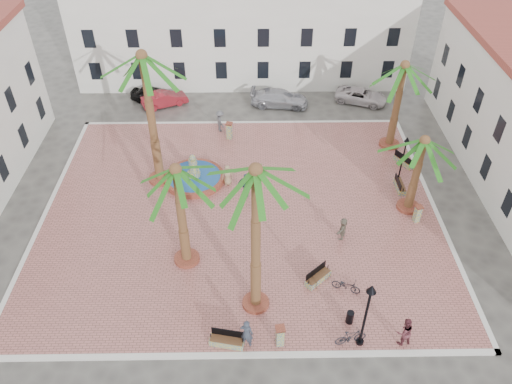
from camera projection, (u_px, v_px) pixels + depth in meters
ground at (241, 210)px, 33.48m from camera, size 120.00×120.00×0.00m
plaza at (241, 210)px, 33.43m from camera, size 26.00×22.00×0.15m
kerb_n at (242, 123)px, 41.91m from camera, size 26.30×0.30×0.16m
kerb_s at (239, 355)px, 24.95m from camera, size 26.30×0.30×0.16m
kerb_e at (434, 208)px, 33.57m from camera, size 0.30×22.30×0.16m
kerb_w at (47, 211)px, 33.28m from camera, size 0.30×22.30×0.16m
building_north at (242, 27)px, 45.86m from camera, size 30.40×7.40×9.50m
fountain at (194, 177)px, 35.57m from camera, size 4.28×4.28×2.21m
palm_nw at (144, 70)px, 30.42m from camera, size 5.43×5.43×9.83m
palm_sw at (177, 182)px, 26.05m from camera, size 4.94×4.94×7.10m
palm_s at (256, 186)px, 22.02m from camera, size 4.79×4.79×9.54m
palm_e at (422, 151)px, 30.51m from camera, size 4.91×4.91×5.74m
palm_ne at (403, 76)px, 35.47m from camera, size 5.10×5.10×7.10m
bench_s at (227, 341)px, 25.20m from camera, size 1.82×0.87×0.93m
bench_se at (318, 277)px, 28.44m from camera, size 1.63×1.54×0.91m
bench_e at (400, 186)px, 34.88m from camera, size 0.51×1.63×0.86m
bench_ne at (404, 161)px, 37.14m from camera, size 1.35×1.75×0.91m
lamppost_s at (368, 305)px, 23.50m from camera, size 0.49×0.49×4.48m
lamppost_e at (404, 151)px, 34.33m from camera, size 0.39×0.39×3.58m
bollard_se at (280, 336)px, 24.95m from camera, size 0.54×0.54×1.34m
bollard_n at (229, 130)px, 39.51m from camera, size 0.60×0.60×1.41m
bollard_e at (418, 213)px, 32.06m from camera, size 0.55×0.55×1.25m
litter_bin at (350, 317)px, 26.17m from camera, size 0.40×0.40×0.77m
cyclist_a at (247, 333)px, 24.77m from camera, size 0.79×0.63×1.88m
bicycle_a at (346, 285)px, 27.77m from camera, size 1.73×1.16×0.86m
cyclist_b at (404, 332)px, 24.88m from camera, size 1.01×0.86×1.81m
bicycle_b at (351, 337)px, 25.11m from camera, size 1.74×0.80×1.01m
pedestrian_fountain_a at (227, 175)px, 34.95m from camera, size 0.80×0.56×1.56m
pedestrian_fountain_b at (245, 185)px, 33.94m from camera, size 1.14×0.69×1.81m
pedestrian_north at (220, 121)px, 40.26m from camera, size 1.10×1.36×1.84m
pedestrian_east at (343, 228)px, 30.81m from camera, size 1.02×1.50×1.55m
car_black at (152, 94)px, 44.52m from camera, size 4.10×2.37×1.31m
car_red at (165, 99)px, 43.89m from camera, size 4.22×2.92×1.32m
car_silver at (279, 98)px, 43.84m from camera, size 5.26×2.65×1.47m
car_white at (361, 96)px, 44.36m from camera, size 5.00×3.55×1.27m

